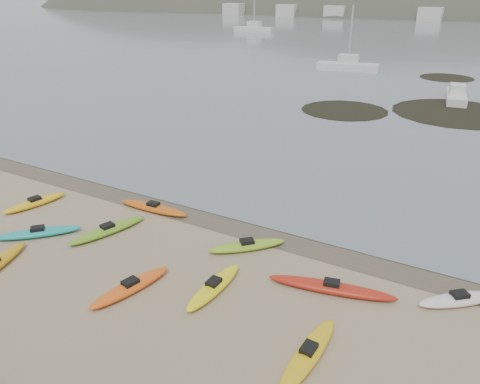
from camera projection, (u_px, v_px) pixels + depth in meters
The scene contains 5 objects.
ground at pixel (240, 221), 21.79m from camera, with size 600.00×600.00×0.00m, color tan.
wet_sand at pixel (237, 224), 21.55m from camera, with size 60.00×60.00×0.00m, color brown.
kayaks at pixel (170, 257), 18.59m from camera, with size 21.36×9.89×0.34m.
kelp_mats at pixel (425, 104), 43.16m from camera, with size 17.79×28.16×0.04m.
moored_boats at pixel (473, 45), 82.02m from camera, with size 101.14×94.63×1.31m.
Camera 1 is at (9.62, -16.81, 10.07)m, focal length 35.00 mm.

